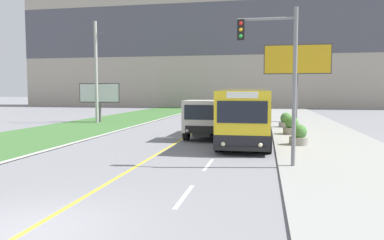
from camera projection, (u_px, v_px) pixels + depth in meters
ground_plane at (27, 231)px, 7.99m from camera, size 300.00×300.00×0.00m
lane_marking_centre at (94, 200)px, 10.23m from camera, size 2.88×140.00×0.01m
apartment_block_background at (238, 35)px, 67.58m from camera, size 80.00×8.04×26.00m
city_bus at (248, 114)px, 22.58m from camera, size 2.70×12.15×3.05m
dump_truck at (207, 119)px, 23.28m from camera, size 2.43×6.57×2.41m
car_distant at (254, 112)px, 40.23m from camera, size 1.80×4.30×1.45m
utility_pole_far at (96, 72)px, 34.19m from camera, size 1.80×0.28×9.25m
traffic_light_mast at (278, 67)px, 14.33m from camera, size 2.28×0.32×6.12m
billboard_large at (297, 62)px, 34.90m from camera, size 6.14×0.24×7.28m
billboard_small at (100, 94)px, 35.42m from camera, size 4.04×0.24×3.69m
planter_round_near at (299, 136)px, 20.11m from camera, size 1.03×1.03×1.11m
planter_round_second at (292, 126)px, 25.00m from camera, size 1.12×1.12×1.20m
planter_round_third at (286, 121)px, 29.90m from camera, size 1.12×1.12×1.15m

